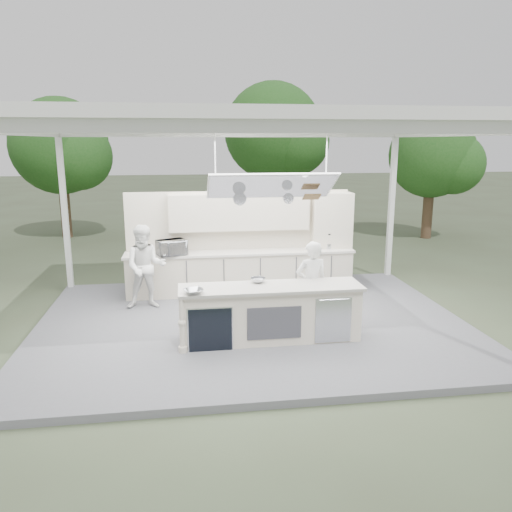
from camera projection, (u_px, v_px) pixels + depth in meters
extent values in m
plane|color=#48563B|center=(252.00, 327.00, 9.48)|extent=(90.00, 90.00, 0.00)
cube|color=#5D5D62|center=(252.00, 324.00, 9.47)|extent=(8.00, 6.00, 0.12)
cube|color=white|center=(391.00, 207.00, 12.40)|extent=(0.12, 0.12, 3.70)
cube|color=white|center=(65.00, 213.00, 11.32)|extent=(0.12, 0.12, 3.70)
cube|color=white|center=(252.00, 122.00, 8.63)|extent=(8.20, 6.20, 0.16)
cube|color=white|center=(285.00, 126.00, 5.87)|extent=(8.00, 0.12, 0.16)
cube|color=white|center=(235.00, 134.00, 11.47)|extent=(8.00, 0.12, 0.16)
cube|color=white|center=(15.00, 131.00, 8.13)|extent=(0.12, 6.00, 0.16)
cube|color=white|center=(461.00, 132.00, 9.21)|extent=(0.12, 6.00, 0.16)
cube|color=white|center=(272.00, 186.00, 8.02)|extent=(2.00, 0.71, 0.43)
cube|color=white|center=(272.00, 186.00, 8.02)|extent=(2.06, 0.76, 0.46)
cylinder|color=white|center=(215.00, 156.00, 7.79)|extent=(0.02, 0.02, 0.95)
cylinder|color=white|center=(327.00, 156.00, 8.04)|extent=(0.02, 0.02, 0.95)
cylinder|color=silver|center=(240.00, 199.00, 8.15)|extent=(0.22, 0.14, 0.21)
cylinder|color=silver|center=(288.00, 198.00, 8.21)|extent=(0.18, 0.12, 0.18)
cube|color=olive|center=(312.00, 197.00, 8.28)|extent=(0.28, 0.18, 0.12)
cube|color=beige|center=(271.00, 314.00, 8.51)|extent=(3.00, 0.70, 0.90)
cube|color=white|center=(271.00, 287.00, 8.41)|extent=(3.10, 0.78, 0.05)
cylinder|color=beige|center=(182.00, 325.00, 7.97)|extent=(0.11, 0.11, 0.92)
cube|color=black|center=(210.00, 330.00, 8.05)|extent=(0.70, 0.04, 0.72)
cube|color=silver|center=(210.00, 330.00, 8.04)|extent=(0.74, 0.03, 0.72)
cube|color=#39393F|center=(274.00, 323.00, 8.18)|extent=(0.90, 0.02, 0.55)
cube|color=silver|center=(333.00, 320.00, 8.31)|extent=(0.62, 0.02, 0.78)
cube|color=beige|center=(241.00, 273.00, 11.19)|extent=(5.00, 0.65, 0.90)
cube|color=white|center=(240.00, 252.00, 11.08)|extent=(5.08, 0.72, 0.05)
cube|color=beige|center=(239.00, 241.00, 11.32)|extent=(5.00, 0.10, 2.25)
cube|color=beige|center=(239.00, 212.00, 11.05)|extent=(3.10, 0.38, 0.80)
cube|color=beige|center=(331.00, 221.00, 11.35)|extent=(0.90, 0.45, 1.30)
cube|color=olive|center=(331.00, 221.00, 11.35)|extent=(0.84, 0.40, 0.03)
cylinder|color=silver|center=(328.00, 246.00, 11.32)|extent=(0.20, 0.20, 0.12)
cylinder|color=black|center=(328.00, 239.00, 11.28)|extent=(0.17, 0.17, 0.20)
cylinder|color=black|center=(343.00, 246.00, 11.37)|extent=(0.16, 0.16, 0.10)
cone|color=black|center=(343.00, 239.00, 11.33)|extent=(0.14, 0.14, 0.24)
cylinder|color=#503728|center=(65.00, 209.00, 18.13)|extent=(0.36, 0.36, 2.10)
sphere|color=#2F5D22|center=(60.00, 146.00, 17.62)|extent=(3.40, 3.40, 3.40)
sphere|color=#2F5D22|center=(78.00, 156.00, 17.30)|extent=(2.38, 2.38, 2.38)
cylinder|color=#503728|center=(272.00, 195.00, 21.13)|extent=(0.36, 0.36, 2.45)
sphere|color=#2F5D22|center=(273.00, 131.00, 20.54)|extent=(4.00, 4.00, 4.00)
sphere|color=#2F5D22|center=(295.00, 141.00, 20.16)|extent=(2.80, 2.80, 2.80)
cylinder|color=#503728|center=(428.00, 212.00, 18.02)|extent=(0.36, 0.36, 1.92)
sphere|color=#2F5D22|center=(432.00, 155.00, 17.57)|extent=(3.00, 3.00, 3.00)
sphere|color=#2F5D22|center=(454.00, 164.00, 17.29)|extent=(2.10, 2.10, 2.10)
imported|color=white|center=(311.00, 285.00, 8.97)|extent=(0.63, 0.45, 1.61)
imported|color=white|center=(146.00, 267.00, 10.05)|extent=(0.84, 0.66, 1.71)
imported|color=#B0B3B8|center=(172.00, 248.00, 10.64)|extent=(0.70, 0.60, 0.33)
imported|color=silver|center=(193.00, 291.00, 7.97)|extent=(0.39, 0.39, 0.08)
imported|color=#B5B8BD|center=(258.00, 280.00, 8.61)|extent=(0.30, 0.30, 0.08)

